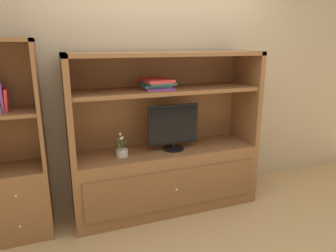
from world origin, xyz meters
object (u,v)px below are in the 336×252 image
at_px(tv_monitor, 173,127).
at_px(magazine_stack, 157,84).
at_px(bookshelf_tall, 17,176).
at_px(media_console, 166,162).
at_px(potted_plant, 122,152).

distance_m(tv_monitor, magazine_stack, 0.45).
bearing_deg(bookshelf_tall, media_console, -0.12).
bearing_deg(potted_plant, tv_monitor, 1.76).
relative_size(media_console, tv_monitor, 3.64).
bearing_deg(magazine_stack, bookshelf_tall, 179.54).
xyz_separation_m(tv_monitor, potted_plant, (-0.52, -0.02, -0.19)).
bearing_deg(media_console, tv_monitor, -32.95).
bearing_deg(bookshelf_tall, magazine_stack, -0.46).
height_order(media_console, bookshelf_tall, bookshelf_tall).
bearing_deg(magazine_stack, potted_plant, -172.23).
relative_size(tv_monitor, bookshelf_tall, 0.30).
distance_m(tv_monitor, bookshelf_tall, 1.46).
bearing_deg(media_console, magazine_stack, -175.48).
bearing_deg(tv_monitor, bookshelf_tall, 178.24).
relative_size(potted_plant, bookshelf_tall, 0.14).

